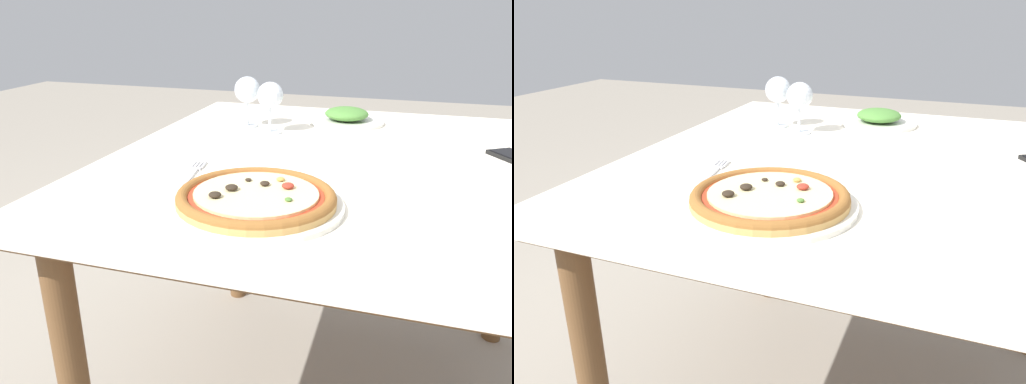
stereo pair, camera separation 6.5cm
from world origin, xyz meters
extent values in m
cube|color=brown|center=(0.00, 0.00, 0.72)|extent=(1.05, 1.09, 0.04)
cube|color=white|center=(0.00, 0.00, 0.74)|extent=(1.15, 1.19, 0.01)
cylinder|color=brown|center=(-0.46, 0.48, 0.35)|extent=(0.06, 0.06, 0.70)
cylinder|color=white|center=(-0.13, -0.33, 0.75)|extent=(0.32, 0.32, 0.01)
cylinder|color=tan|center=(-0.13, -0.33, 0.76)|extent=(0.29, 0.29, 0.01)
torus|color=#935B28|center=(-0.13, -0.33, 0.76)|extent=(0.29, 0.29, 0.02)
cylinder|color=#BC381E|center=(-0.13, -0.33, 0.77)|extent=(0.24, 0.24, 0.00)
cylinder|color=beige|center=(-0.13, -0.33, 0.77)|extent=(0.23, 0.23, 0.00)
ellipsoid|color=#4C7A33|center=(-0.07, -0.36, 0.77)|extent=(0.01, 0.01, 0.01)
ellipsoid|color=#2D2319|center=(-0.19, -0.38, 0.78)|extent=(0.02, 0.02, 0.01)
ellipsoid|color=#BC9342|center=(-0.11, -0.26, 0.78)|extent=(0.02, 0.02, 0.01)
ellipsoid|color=#A83323|center=(-0.08, -0.30, 0.78)|extent=(0.02, 0.02, 0.01)
ellipsoid|color=#2D2319|center=(-0.17, -0.28, 0.77)|extent=(0.01, 0.01, 0.01)
ellipsoid|color=#2D2319|center=(-0.13, -0.30, 0.78)|extent=(0.02, 0.02, 0.01)
ellipsoid|color=#2D2319|center=(-0.18, -0.34, 0.78)|extent=(0.02, 0.02, 0.01)
cube|color=silver|center=(-0.32, -0.23, 0.74)|extent=(0.03, 0.11, 0.00)
cube|color=silver|center=(-0.33, -0.17, 0.74)|extent=(0.03, 0.02, 0.00)
cube|color=silver|center=(-0.34, -0.14, 0.74)|extent=(0.01, 0.05, 0.00)
cube|color=silver|center=(-0.33, -0.14, 0.74)|extent=(0.01, 0.05, 0.00)
cube|color=silver|center=(-0.33, -0.14, 0.74)|extent=(0.01, 0.05, 0.00)
cube|color=silver|center=(-0.32, -0.14, 0.74)|extent=(0.01, 0.05, 0.00)
cylinder|color=silver|center=(-0.34, 0.26, 0.74)|extent=(0.06, 0.06, 0.00)
cylinder|color=silver|center=(-0.34, 0.26, 0.78)|extent=(0.01, 0.01, 0.07)
sphere|color=silver|center=(-0.34, 0.26, 0.85)|extent=(0.08, 0.08, 0.08)
cylinder|color=silver|center=(-0.26, 0.20, 0.74)|extent=(0.07, 0.07, 0.00)
cylinder|color=silver|center=(-0.26, 0.20, 0.78)|extent=(0.01, 0.01, 0.07)
sphere|color=silver|center=(-0.26, 0.20, 0.85)|extent=(0.07, 0.07, 0.07)
cylinder|color=white|center=(-0.07, 0.39, 0.75)|extent=(0.23, 0.23, 0.01)
ellipsoid|color=#4C8438|center=(-0.07, 0.39, 0.77)|extent=(0.13, 0.13, 0.04)
camera|label=1|loc=(0.11, -1.13, 1.09)|focal=35.00mm
camera|label=2|loc=(0.17, -1.11, 1.09)|focal=35.00mm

